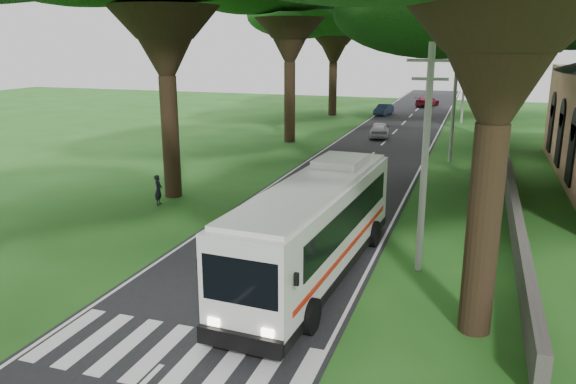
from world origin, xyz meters
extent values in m
plane|color=#1E4E16|center=(0.00, 0.00, 0.00)|extent=(140.00, 140.00, 0.00)
cube|color=black|center=(0.00, 25.00, 0.01)|extent=(8.00, 120.00, 0.04)
cube|color=silver|center=(0.00, -2.00, 0.00)|extent=(8.00, 3.00, 0.01)
cube|color=#383533|center=(9.00, 24.00, 0.60)|extent=(0.35, 50.00, 1.20)
cylinder|color=gray|center=(5.50, 6.00, 4.00)|extent=(0.24, 0.24, 8.00)
cube|color=gray|center=(5.50, 6.00, 7.40)|extent=(1.60, 0.10, 0.10)
cube|color=gray|center=(5.50, 6.00, 6.80)|extent=(1.20, 0.10, 0.10)
cylinder|color=gray|center=(5.50, 26.00, 4.00)|extent=(0.24, 0.24, 8.00)
cube|color=gray|center=(5.50, 26.00, 7.40)|extent=(1.60, 0.10, 0.10)
cube|color=gray|center=(5.50, 26.00, 6.80)|extent=(1.20, 0.10, 0.10)
cylinder|color=gray|center=(5.50, 46.00, 4.00)|extent=(0.24, 0.24, 8.00)
cube|color=gray|center=(5.50, 46.00, 7.40)|extent=(1.60, 0.10, 0.10)
cube|color=gray|center=(5.50, 46.00, 6.80)|extent=(1.20, 0.10, 0.10)
cylinder|color=black|center=(-8.00, 12.00, 3.16)|extent=(0.90, 0.90, 6.32)
cone|color=black|center=(-8.00, 12.00, 8.22)|extent=(3.20, 3.20, 3.80)
cylinder|color=black|center=(-7.50, 30.00, 3.21)|extent=(0.90, 0.90, 6.42)
cone|color=black|center=(-7.50, 30.00, 8.32)|extent=(3.20, 3.20, 3.80)
cylinder|color=black|center=(-8.50, 48.00, 2.89)|extent=(0.90, 0.90, 5.77)
cone|color=black|center=(-8.50, 48.00, 7.67)|extent=(3.20, 3.20, 3.80)
ellipsoid|color=black|center=(-8.50, 48.00, 11.83)|extent=(16.21, 16.21, 6.81)
cylinder|color=black|center=(7.50, 2.00, 2.97)|extent=(0.90, 0.90, 5.95)
cone|color=black|center=(7.50, 2.00, 7.85)|extent=(3.20, 3.20, 3.80)
cylinder|color=black|center=(8.00, 20.00, 2.62)|extent=(0.90, 0.90, 5.24)
cone|color=black|center=(8.00, 20.00, 7.14)|extent=(3.20, 3.20, 3.80)
cylinder|color=black|center=(7.50, 38.00, 2.98)|extent=(0.90, 0.90, 5.95)
cone|color=black|center=(7.50, 38.00, 7.85)|extent=(3.20, 3.20, 3.80)
cylinder|color=black|center=(8.50, 56.00, 2.88)|extent=(0.90, 0.90, 5.75)
cone|color=black|center=(8.50, 56.00, 7.65)|extent=(3.20, 3.20, 3.80)
ellipsoid|color=black|center=(8.50, 56.00, 11.78)|extent=(16.24, 16.24, 6.82)
cube|color=silver|center=(2.11, 4.24, 1.86)|extent=(3.06, 11.69, 2.84)
cube|color=black|center=(2.13, 4.53, 2.27)|extent=(3.00, 9.58, 1.06)
cube|color=black|center=(2.11, 4.24, 0.48)|extent=(3.10, 11.73, 0.34)
cube|color=red|center=(2.11, 4.24, 1.21)|extent=(3.04, 10.54, 0.17)
cube|color=silver|center=(2.11, 4.24, 3.34)|extent=(2.83, 11.10, 0.17)
cylinder|color=black|center=(0.69, 0.46, 0.53)|extent=(0.40, 1.08, 1.06)
cylinder|color=black|center=(3.10, 0.32, 0.53)|extent=(0.40, 1.08, 1.06)
cylinder|color=black|center=(1.11, 7.97, 0.53)|extent=(0.40, 1.08, 1.06)
cylinder|color=black|center=(3.52, 7.83, 0.53)|extent=(0.40, 1.08, 1.06)
imported|color=#A8A9AD|center=(-0.80, 34.23, 0.70)|extent=(2.14, 4.14, 1.35)
imported|color=#20304B|center=(-3.00, 49.72, 0.63)|extent=(1.82, 3.80, 1.20)
imported|color=maroon|center=(0.80, 60.04, 0.67)|extent=(3.04, 4.75, 1.28)
imported|color=black|center=(-7.86, 10.32, 0.77)|extent=(0.49, 0.63, 1.54)
camera|label=1|loc=(7.12, -13.45, 8.01)|focal=35.00mm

